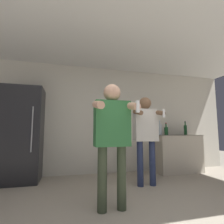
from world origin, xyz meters
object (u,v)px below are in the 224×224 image
at_px(bottle_brown_liquor, 166,131).
at_px(bottle_dark_rum, 160,129).
at_px(refrigerator, 22,134).
at_px(bottle_red_label, 185,129).
at_px(person_woman_foreground, 112,131).
at_px(person_man_side, 146,130).

relative_size(bottle_brown_liquor, bottle_dark_rum, 0.83).
relative_size(refrigerator, bottle_brown_liquor, 6.11).
bearing_deg(refrigerator, bottle_dark_rum, 0.50).
bearing_deg(bottle_red_label, person_woman_foreground, -145.00).
distance_m(refrigerator, bottle_brown_liquor, 3.24).
bearing_deg(bottle_dark_rum, bottle_brown_liquor, 0.00).
relative_size(refrigerator, person_woman_foreground, 1.16).
xyz_separation_m(refrigerator, person_woman_foreground, (1.43, -1.63, 0.05)).
xyz_separation_m(person_woman_foreground, person_man_side, (0.86, 0.81, 0.02)).
bearing_deg(person_man_side, refrigerator, 160.19).
bearing_deg(refrigerator, person_man_side, -19.81).
relative_size(bottle_brown_liquor, bottle_red_label, 0.86).
bearing_deg(person_woman_foreground, bottle_brown_liquor, 42.42).
bearing_deg(person_man_side, person_woman_foreground, -136.73).
xyz_separation_m(bottle_brown_liquor, bottle_dark_rum, (-0.17, -0.00, 0.03)).
height_order(bottle_dark_rum, person_man_side, person_man_side).
relative_size(bottle_dark_rum, person_man_side, 0.23).
xyz_separation_m(bottle_red_label, person_man_side, (-1.51, -0.85, -0.03)).
bearing_deg(bottle_red_label, bottle_brown_liquor, 180.00).
height_order(person_woman_foreground, person_man_side, person_man_side).
bearing_deg(bottle_brown_liquor, person_woman_foreground, -137.58).
height_order(bottle_dark_rum, person_woman_foreground, person_woman_foreground).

